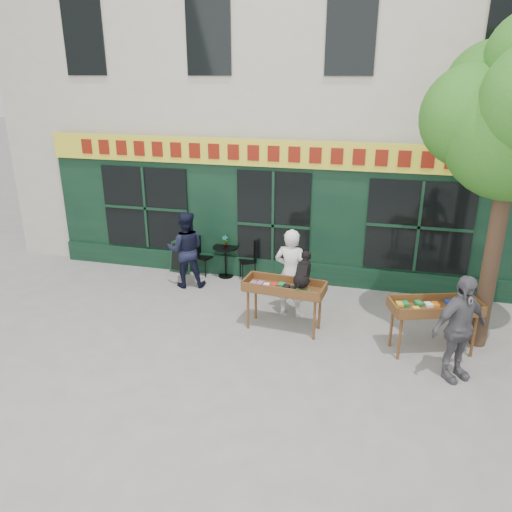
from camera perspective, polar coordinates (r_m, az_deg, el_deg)
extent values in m
plane|color=slate|center=(9.97, -1.06, -7.68)|extent=(80.00, 80.00, 0.00)
cube|color=beige|center=(14.68, 5.54, 21.46)|extent=(14.00, 7.00, 10.00)
cube|color=black|center=(11.57, 2.10, 4.86)|extent=(11.00, 0.16, 3.20)
cube|color=yellow|center=(11.17, 2.06, 11.64)|extent=(11.00, 0.06, 0.60)
cube|color=maroon|center=(11.13, 2.02, 11.61)|extent=(9.60, 0.03, 0.34)
cube|color=black|center=(11.91, 1.92, -1.54)|extent=(11.00, 0.10, 0.50)
cube|color=black|center=(11.55, 1.98, 3.53)|extent=(1.70, 0.05, 2.50)
cube|color=black|center=(12.55, -12.48, 5.38)|extent=(2.20, 0.05, 2.00)
cube|color=black|center=(11.27, 18.10, 3.16)|extent=(2.20, 0.05, 2.00)
cylinder|color=#382619|center=(9.44, 25.46, 0.51)|extent=(0.28, 0.28, 3.60)
sphere|color=#225E15|center=(9.10, 23.57, 14.42)|extent=(1.70, 1.70, 1.70)
sphere|color=#225E15|center=(9.52, 25.43, 16.78)|extent=(1.60, 1.60, 1.60)
cylinder|color=brown|center=(9.61, -0.92, -6.14)|extent=(0.05, 0.05, 0.80)
cylinder|color=brown|center=(9.28, 6.69, -7.30)|extent=(0.05, 0.05, 0.80)
cylinder|color=brown|center=(9.98, -0.03, -5.08)|extent=(0.05, 0.05, 0.80)
cylinder|color=brown|center=(9.66, 7.29, -6.15)|extent=(0.05, 0.05, 0.80)
cube|color=brown|center=(9.43, 3.25, -3.88)|extent=(1.55, 0.71, 0.05)
cube|color=brown|center=(9.15, 2.74, -4.12)|extent=(1.50, 0.17, 0.18)
cube|color=brown|center=(9.66, 3.75, -2.78)|extent=(1.50, 0.17, 0.18)
cube|color=brown|center=(9.41, 3.26, -3.54)|extent=(1.33, 0.51, 0.06)
imported|color=silver|center=(9.98, 4.00, -1.92)|extent=(0.70, 0.49, 1.82)
cylinder|color=brown|center=(8.96, 16.09, -9.08)|extent=(0.05, 0.05, 0.80)
cylinder|color=brown|center=(9.47, 23.61, -8.41)|extent=(0.05, 0.05, 0.80)
cylinder|color=brown|center=(9.33, 15.22, -7.78)|extent=(0.05, 0.05, 0.80)
cylinder|color=brown|center=(9.81, 22.48, -7.22)|extent=(0.05, 0.05, 0.80)
cube|color=brown|center=(9.19, 19.74, -5.81)|extent=(1.61, 1.02, 0.05)
cube|color=brown|center=(8.92, 20.51, -6.15)|extent=(1.44, 0.51, 0.18)
cube|color=brown|center=(9.40, 19.13, -4.61)|extent=(1.44, 0.51, 0.18)
cube|color=brown|center=(9.16, 19.79, -5.47)|extent=(1.36, 0.79, 0.06)
imported|color=#545459|center=(8.53, 22.18, -7.68)|extent=(1.09, 0.99, 1.78)
cylinder|color=black|center=(12.17, -3.46, -2.25)|extent=(0.36, 0.36, 0.03)
cylinder|color=black|center=(12.04, -3.50, -0.67)|extent=(0.04, 0.04, 0.72)
cylinder|color=black|center=(11.91, -3.53, 1.00)|extent=(0.60, 0.60, 0.03)
cube|color=black|center=(12.18, -5.97, -0.12)|extent=(0.45, 0.45, 0.03)
cube|color=black|center=(12.20, -6.64, 1.12)|extent=(0.14, 0.35, 0.50)
cylinder|color=black|center=(12.07, -5.80, -1.49)|extent=(0.02, 0.02, 0.44)
cylinder|color=black|center=(12.29, -4.95, -1.05)|extent=(0.02, 0.02, 0.44)
cylinder|color=black|center=(12.24, -6.91, -1.21)|extent=(0.02, 0.02, 0.44)
cylinder|color=black|center=(12.46, -6.06, -0.78)|extent=(0.02, 0.02, 0.44)
cube|color=black|center=(11.86, -0.97, -0.59)|extent=(0.49, 0.49, 0.03)
cube|color=black|center=(11.81, -0.18, 0.61)|extent=(0.19, 0.33, 0.50)
cylinder|color=black|center=(12.05, -1.82, -1.42)|extent=(0.02, 0.02, 0.44)
cylinder|color=black|center=(11.78, -1.53, -1.95)|extent=(0.02, 0.02, 0.44)
cylinder|color=black|center=(12.11, -0.43, -1.30)|extent=(0.02, 0.02, 0.44)
cylinder|color=black|center=(11.84, -0.10, -1.82)|extent=(0.02, 0.02, 0.44)
imported|color=gray|center=(11.86, -3.55, 1.71)|extent=(0.15, 0.11, 0.28)
imported|color=black|center=(11.44, -8.03, 0.74)|extent=(1.03, 0.90, 1.77)
cube|color=black|center=(12.42, -8.63, -0.09)|extent=(0.58, 0.25, 0.79)
cube|color=black|center=(12.40, -8.67, -0.12)|extent=(0.48, 0.22, 0.65)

